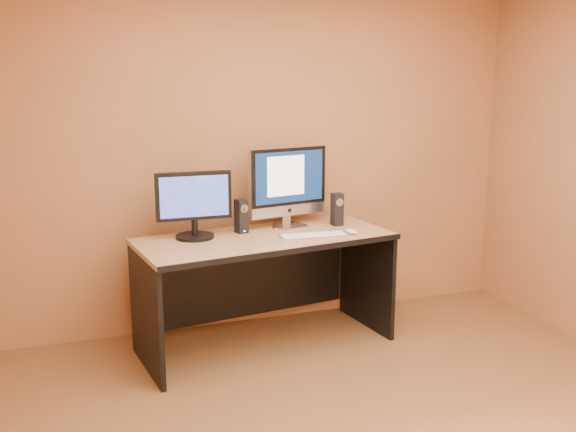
{
  "coord_description": "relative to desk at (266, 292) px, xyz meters",
  "views": [
    {
      "loc": [
        -1.45,
        -2.61,
        1.89
      ],
      "look_at": [
        -0.05,
        1.39,
        0.96
      ],
      "focal_mm": 40.0,
      "sensor_mm": 36.0,
      "label": 1
    }
  ],
  "objects": [
    {
      "name": "walls",
      "position": [
        0.18,
        -1.49,
        0.9
      ],
      "size": [
        4.0,
        4.0,
        2.6
      ],
      "primitive_type": null,
      "color": "#9F6340",
      "rests_on": "ground"
    },
    {
      "name": "desk",
      "position": [
        0.0,
        0.0,
        0.0
      ],
      "size": [
        1.82,
        0.99,
        0.8
      ],
      "primitive_type": null,
      "rotation": [
        0.0,
        0.0,
        0.14
      ],
      "color": "#A68053",
      "rests_on": "ground"
    },
    {
      "name": "imac",
      "position": [
        0.26,
        0.21,
        0.7
      ],
      "size": [
        0.65,
        0.34,
        0.6
      ],
      "primitive_type": null,
      "rotation": [
        0.0,
        0.0,
        0.19
      ],
      "color": "#B0B0B4",
      "rests_on": "desk"
    },
    {
      "name": "second_monitor",
      "position": [
        -0.47,
        0.12,
        0.63
      ],
      "size": [
        0.53,
        0.27,
        0.46
      ],
      "primitive_type": null,
      "rotation": [
        0.0,
        0.0,
        -0.03
      ],
      "color": "black",
      "rests_on": "desk"
    },
    {
      "name": "speaker_left",
      "position": [
        -0.12,
        0.16,
        0.52
      ],
      "size": [
        0.09,
        0.1,
        0.24
      ],
      "primitive_type": null,
      "rotation": [
        0.0,
        0.0,
        0.27
      ],
      "color": "black",
      "rests_on": "desk"
    },
    {
      "name": "speaker_right",
      "position": [
        0.6,
        0.15,
        0.52
      ],
      "size": [
        0.08,
        0.08,
        0.24
      ],
      "primitive_type": null,
      "rotation": [
        0.0,
        0.0,
        0.05
      ],
      "color": "black",
      "rests_on": "desk"
    },
    {
      "name": "keyboard",
      "position": [
        0.31,
        -0.12,
        0.41
      ],
      "size": [
        0.47,
        0.16,
        0.02
      ],
      "primitive_type": "cube",
      "rotation": [
        0.0,
        0.0,
        -0.07
      ],
      "color": "silver",
      "rests_on": "desk"
    },
    {
      "name": "mouse",
      "position": [
        0.59,
        -0.13,
        0.42
      ],
      "size": [
        0.09,
        0.12,
        0.04
      ],
      "primitive_type": "ellipsoid",
      "rotation": [
        0.0,
        0.0,
        0.22
      ],
      "color": "silver",
      "rests_on": "desk"
    },
    {
      "name": "cable_a",
      "position": [
        0.33,
        0.32,
        0.41
      ],
      "size": [
        0.12,
        0.21,
        0.01
      ],
      "primitive_type": "cylinder",
      "rotation": [
        1.57,
        0.0,
        0.49
      ],
      "color": "black",
      "rests_on": "desk"
    },
    {
      "name": "cable_b",
      "position": [
        0.16,
        0.27,
        0.41
      ],
      "size": [
        0.08,
        0.18,
        0.01
      ],
      "primitive_type": "cylinder",
      "rotation": [
        1.57,
        0.0,
        -0.4
      ],
      "color": "black",
      "rests_on": "desk"
    }
  ]
}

